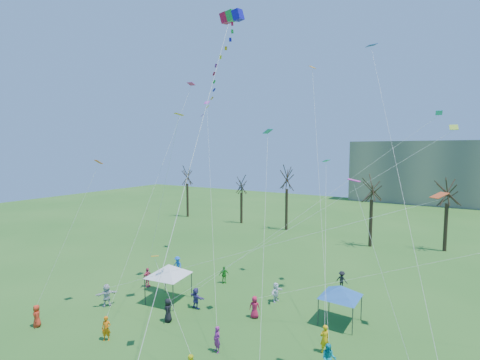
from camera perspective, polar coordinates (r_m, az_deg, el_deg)
The scene contains 6 objects.
bare_tree_row at distance 49.84m, azimuth 18.43°, elevation -2.02°, with size 69.88×8.67×10.36m.
big_box_kite at distance 25.77m, azimuth -3.29°, elevation 18.03°, with size 2.93×7.93×25.01m.
canopy_tent_white at distance 29.82m, azimuth -12.11°, elevation -14.77°, with size 4.23×4.23×3.20m.
canopy_tent_blue at distance 27.02m, azimuth 16.78°, elevation -17.71°, with size 3.80×3.80×2.85m.
festival_crowd at distance 25.99m, azimuth -1.49°, elevation -22.23°, with size 26.77×18.98×1.86m.
small_kites_aloft at distance 25.77m, azimuth 7.83°, elevation 5.44°, with size 31.10×19.40×30.61m.
Camera 1 is at (11.52, -12.21, 12.78)m, focal length 25.00 mm.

